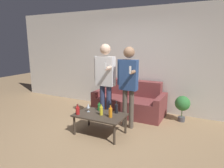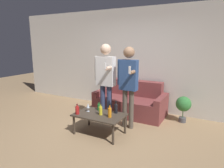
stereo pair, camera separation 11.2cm
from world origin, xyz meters
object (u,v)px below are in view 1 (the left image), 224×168
couch (130,102)px  coffee_table (100,116)px  bottle_orange (99,107)px  person_standing_left (105,77)px  person_standing_right (128,80)px

couch → coffee_table: (-0.08, -1.38, 0.07)m
coffee_table → bottle_orange: (-0.14, 0.20, 0.12)m
couch → bottle_orange: (-0.22, -1.18, 0.19)m
couch → person_standing_left: bearing=-111.0°
bottle_orange → person_standing_left: person_standing_left is taller
couch → coffee_table: couch is taller
couch → person_standing_right: 1.15m
couch → person_standing_right: (0.29, -0.83, 0.75)m
person_standing_left → person_standing_right: 0.58m
couch → coffee_table: size_ratio=1.78×
coffee_table → bottle_orange: size_ratio=5.21×
coffee_table → person_standing_right: bearing=56.2°
coffee_table → person_standing_right: person_standing_right is taller
couch → person_standing_right: person_standing_right is taller
coffee_table → bottle_orange: 0.27m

